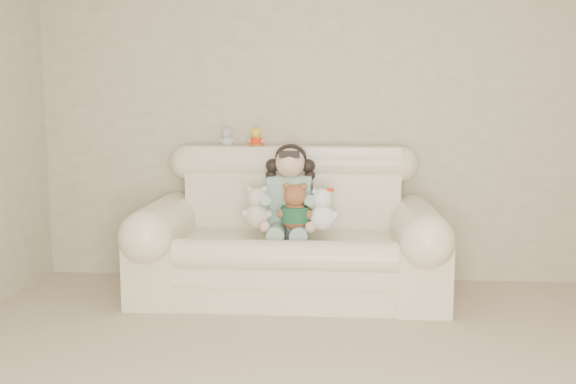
% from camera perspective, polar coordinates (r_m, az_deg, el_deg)
% --- Properties ---
extents(wall_back, '(4.50, 0.00, 4.50)m').
position_cam_1_polar(wall_back, '(4.83, 4.36, 7.42)').
color(wall_back, beige).
rests_on(wall_back, ground).
extents(sofa, '(2.10, 0.95, 1.03)m').
position_cam_1_polar(sofa, '(4.42, 0.10, -2.84)').
color(sofa, '#FFF0CD').
rests_on(sofa, floor).
extents(seated_child, '(0.43, 0.51, 0.65)m').
position_cam_1_polar(seated_child, '(4.46, 0.20, 0.25)').
color(seated_child, '#2D725C').
rests_on(seated_child, sofa).
extents(brown_teddy, '(0.28, 0.24, 0.37)m').
position_cam_1_polar(brown_teddy, '(4.26, 0.64, -0.90)').
color(brown_teddy, brown).
rests_on(brown_teddy, sofa).
extents(white_cat, '(0.25, 0.21, 0.34)m').
position_cam_1_polar(white_cat, '(4.27, 3.05, -1.12)').
color(white_cat, white).
rests_on(white_cat, sofa).
extents(cream_teddy, '(0.24, 0.20, 0.34)m').
position_cam_1_polar(cream_teddy, '(4.32, -2.77, -1.01)').
color(cream_teddy, beige).
rests_on(cream_teddy, sofa).
extents(yellow_mini_bear, '(0.12, 0.09, 0.18)m').
position_cam_1_polar(yellow_mini_bear, '(4.72, -2.82, 5.00)').
color(yellow_mini_bear, yellow).
rests_on(yellow_mini_bear, sofa).
extents(grey_mini_plush, '(0.13, 0.11, 0.18)m').
position_cam_1_polar(grey_mini_plush, '(4.78, -5.46, 5.01)').
color(grey_mini_plush, silver).
rests_on(grey_mini_plush, sofa).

